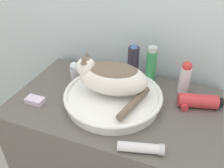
# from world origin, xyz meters

# --- Properties ---
(vanity_counter) EXTENTS (0.90, 0.54, 0.80)m
(vanity_counter) POSITION_xyz_m (0.00, 0.27, 0.40)
(vanity_counter) COLOR #56514C
(vanity_counter) RESTS_ON ground_plane
(sink_basin) EXTENTS (0.43, 0.43, 0.05)m
(sink_basin) POSITION_xyz_m (-0.01, 0.27, 0.83)
(sink_basin) COLOR white
(sink_basin) RESTS_ON vanity_counter
(cat) EXTENTS (0.31, 0.26, 0.17)m
(cat) POSITION_xyz_m (-0.01, 0.26, 0.93)
(cat) COLOR silver
(cat) RESTS_ON sink_basin
(faucet) EXTENTS (0.11, 0.07, 0.11)m
(faucet) POSITION_xyz_m (-0.24, 0.37, 0.86)
(faucet) COLOR silver
(faucet) RESTS_ON vanity_counter
(hairspray_can_black) EXTENTS (0.05, 0.05, 0.21)m
(hairspray_can_black) POSITION_xyz_m (0.02, 0.46, 0.90)
(hairspray_can_black) COLOR #28232D
(hairspray_can_black) RESTS_ON vanity_counter
(shampoo_bottle_tall) EXTENTS (0.05, 0.05, 0.20)m
(shampoo_bottle_tall) POSITION_xyz_m (0.11, 0.46, 0.90)
(shampoo_bottle_tall) COLOR #338C4C
(shampoo_bottle_tall) RESTS_ON vanity_counter
(deodorant_stick) EXTENTS (0.05, 0.05, 0.16)m
(deodorant_stick) POSITION_xyz_m (0.27, 0.46, 0.88)
(deodorant_stick) COLOR silver
(deodorant_stick) RESTS_ON vanity_counter
(cream_tube) EXTENTS (0.16, 0.08, 0.04)m
(cream_tube) POSITION_xyz_m (0.18, 0.04, 0.82)
(cream_tube) COLOR silver
(cream_tube) RESTS_ON vanity_counter
(hair_dryer) EXTENTS (0.19, 0.11, 0.06)m
(hair_dryer) POSITION_xyz_m (0.34, 0.37, 0.83)
(hair_dryer) COLOR #C63338
(hair_dryer) RESTS_ON vanity_counter
(soap_bar) EXTENTS (0.08, 0.05, 0.02)m
(soap_bar) POSITION_xyz_m (-0.32, 0.14, 0.81)
(soap_bar) COLOR silver
(soap_bar) RESTS_ON vanity_counter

